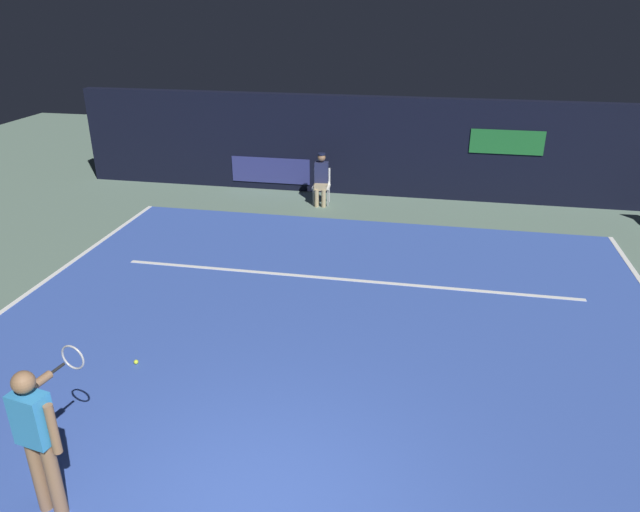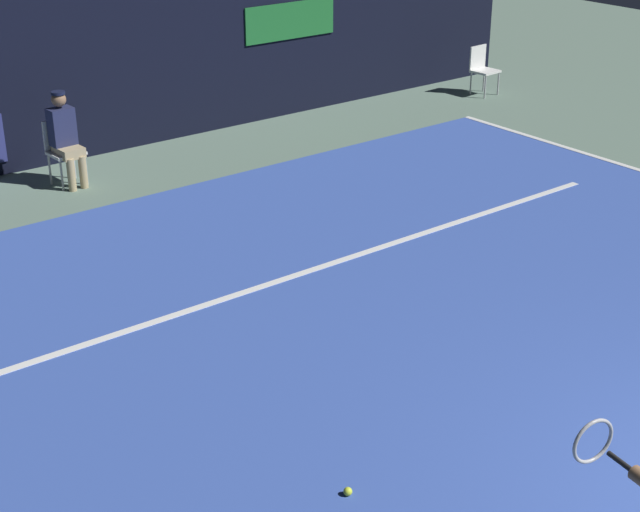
# 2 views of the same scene
# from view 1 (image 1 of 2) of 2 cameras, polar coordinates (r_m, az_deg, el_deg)

# --- Properties ---
(ground_plane) EXTENTS (33.03, 33.03, 0.00)m
(ground_plane) POSITION_cam_1_polar(r_m,az_deg,el_deg) (9.61, 0.64, -6.90)
(ground_plane) COLOR slate
(court_surface) EXTENTS (11.13, 10.04, 0.01)m
(court_surface) POSITION_cam_1_polar(r_m,az_deg,el_deg) (9.60, 0.64, -6.87)
(court_surface) COLOR #3856B2
(court_surface) RESTS_ON ground
(line_sideline_right) EXTENTS (0.10, 10.04, 0.01)m
(line_sideline_right) POSITION_cam_1_polar(r_m,az_deg,el_deg) (11.78, -26.81, -3.47)
(line_sideline_right) COLOR white
(line_sideline_right) RESTS_ON court_surface
(line_service) EXTENTS (8.68, 0.10, 0.01)m
(line_service) POSITION_cam_1_polar(r_m,az_deg,el_deg) (11.13, 2.29, -2.29)
(line_service) COLOR white
(line_service) RESTS_ON court_surface
(back_wall) EXTENTS (16.39, 0.33, 2.60)m
(back_wall) POSITION_cam_1_polar(r_m,az_deg,el_deg) (15.82, 5.47, 10.52)
(back_wall) COLOR black
(back_wall) RESTS_ON ground
(tennis_player) EXTENTS (0.51, 1.00, 1.73)m
(tennis_player) POSITION_cam_1_polar(r_m,az_deg,el_deg) (6.61, -25.68, -15.30)
(tennis_player) COLOR #8C6647
(tennis_player) RESTS_ON ground
(line_judge_on_chair) EXTENTS (0.47, 0.55, 1.32)m
(line_judge_on_chair) POSITION_cam_1_polar(r_m,az_deg,el_deg) (15.08, 0.12, 7.56)
(line_judge_on_chair) COLOR white
(line_judge_on_chair) RESTS_ON ground
(tennis_ball) EXTENTS (0.07, 0.07, 0.07)m
(tennis_ball) POSITION_cam_1_polar(r_m,az_deg,el_deg) (9.08, -17.44, -9.79)
(tennis_ball) COLOR #CCE033
(tennis_ball) RESTS_ON court_surface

